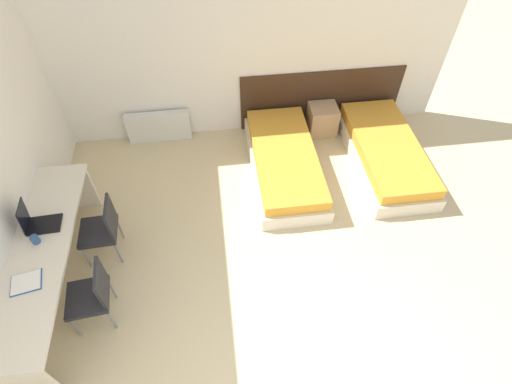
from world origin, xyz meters
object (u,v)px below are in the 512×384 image
(nightstand, at_px, (322,120))
(laptop, at_px, (37,222))
(chair_near_laptop, at_px, (102,228))
(bed_near_door, at_px, (385,153))
(chair_near_notebook, at_px, (92,294))
(bed_near_window, at_px, (284,162))

(nightstand, bearing_deg, laptop, -151.19)
(chair_near_laptop, height_order, laptop, laptop)
(bed_near_door, relative_size, chair_near_notebook, 2.38)
(bed_near_door, distance_m, chair_near_notebook, 4.21)
(bed_near_door, height_order, nightstand, nightstand)
(bed_near_window, xyz_separation_m, bed_near_door, (1.47, 0.00, 0.00))
(bed_near_door, bearing_deg, chair_near_notebook, -153.61)
(bed_near_door, bearing_deg, chair_near_laptop, -164.41)
(laptop, bearing_deg, chair_near_notebook, -55.37)
(bed_near_door, bearing_deg, nightstand, 132.11)
(laptop, bearing_deg, bed_near_window, 19.09)
(nightstand, relative_size, chair_near_notebook, 0.55)
(bed_near_window, xyz_separation_m, chair_near_notebook, (-2.29, -1.87, 0.28))
(nightstand, xyz_separation_m, laptop, (-3.57, -1.97, 0.59))
(bed_near_window, distance_m, bed_near_door, 1.47)
(bed_near_window, relative_size, laptop, 5.74)
(nightstand, xyz_separation_m, chair_near_notebook, (-3.02, -2.68, 0.24))
(nightstand, relative_size, chair_near_laptop, 0.55)
(nightstand, distance_m, chair_near_laptop, 3.56)
(bed_near_window, height_order, chair_near_laptop, chair_near_laptop)
(bed_near_door, bearing_deg, bed_near_window, 180.00)
(bed_near_window, height_order, chair_near_notebook, chair_near_notebook)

